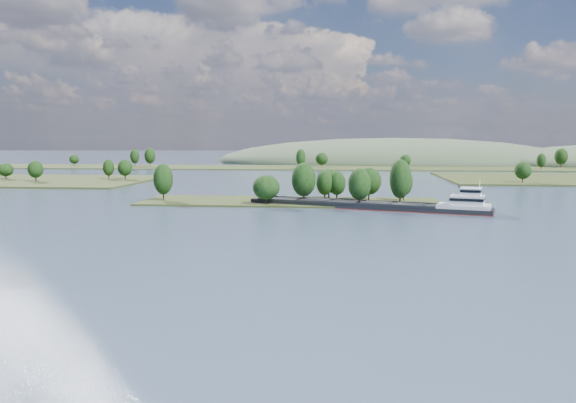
# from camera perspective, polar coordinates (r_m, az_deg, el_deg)

# --- Properties ---
(ground) EXTENTS (1800.00, 1800.00, 0.00)m
(ground) POSITION_cam_1_polar(r_m,az_deg,el_deg) (130.10, -2.45, -3.09)
(ground) COLOR #324357
(ground) RESTS_ON ground
(tree_island) EXTENTS (100.00, 31.96, 15.78)m
(tree_island) POSITION_cam_1_polar(r_m,az_deg,el_deg) (186.94, 2.23, 1.12)
(tree_island) COLOR #293316
(tree_island) RESTS_ON ground
(back_shoreline) EXTENTS (900.00, 60.00, 15.20)m
(back_shoreline) POSITION_cam_1_polar(r_m,az_deg,el_deg) (407.35, 4.71, 3.49)
(back_shoreline) COLOR #293316
(back_shoreline) RESTS_ON ground
(hill_west) EXTENTS (320.00, 160.00, 44.00)m
(hill_west) POSITION_cam_1_polar(r_m,az_deg,el_deg) (509.00, 10.69, 3.90)
(hill_west) COLOR #3B4B33
(hill_west) RESTS_ON ground
(cargo_barge) EXTENTS (74.48, 30.19, 10.16)m
(cargo_barge) POSITION_cam_1_polar(r_m,az_deg,el_deg) (173.80, 9.60, -0.34)
(cargo_barge) COLOR black
(cargo_barge) RESTS_ON ground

